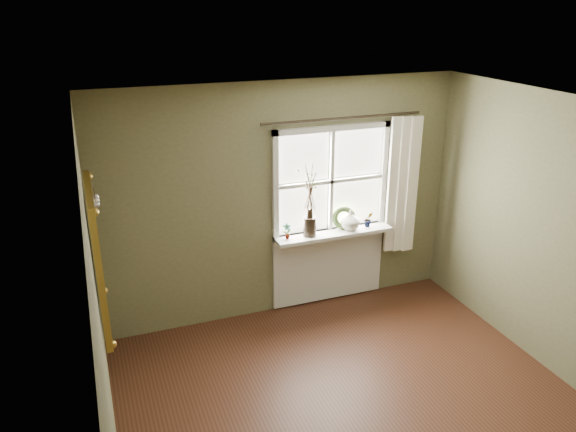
{
  "coord_description": "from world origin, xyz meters",
  "views": [
    {
      "loc": [
        -1.96,
        -3.1,
        3.36
      ],
      "look_at": [
        -0.21,
        1.55,
        1.42
      ],
      "focal_mm": 35.0,
      "sensor_mm": 36.0,
      "label": 1
    }
  ],
  "objects_px": {
    "dark_jug": "(310,226)",
    "cream_vase": "(350,220)",
    "gilt_mirror": "(97,257)",
    "wreath": "(344,220)"
  },
  "relations": [
    {
      "from": "wreath",
      "to": "gilt_mirror",
      "type": "height_order",
      "value": "gilt_mirror"
    },
    {
      "from": "dark_jug",
      "to": "gilt_mirror",
      "type": "height_order",
      "value": "gilt_mirror"
    },
    {
      "from": "wreath",
      "to": "gilt_mirror",
      "type": "bearing_deg",
      "value": -143.7
    },
    {
      "from": "dark_jug",
      "to": "wreath",
      "type": "bearing_deg",
      "value": 5.26
    },
    {
      "from": "dark_jug",
      "to": "gilt_mirror",
      "type": "relative_size",
      "value": 0.18
    },
    {
      "from": "cream_vase",
      "to": "gilt_mirror",
      "type": "relative_size",
      "value": 0.2
    },
    {
      "from": "dark_jug",
      "to": "cream_vase",
      "type": "bearing_deg",
      "value": 0.0
    },
    {
      "from": "cream_vase",
      "to": "wreath",
      "type": "distance_m",
      "value": 0.07
    },
    {
      "from": "wreath",
      "to": "dark_jug",
      "type": "bearing_deg",
      "value": -157.72
    },
    {
      "from": "dark_jug",
      "to": "wreath",
      "type": "xyz_separation_m",
      "value": [
        0.43,
        0.04,
        -0.01
      ]
    }
  ]
}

